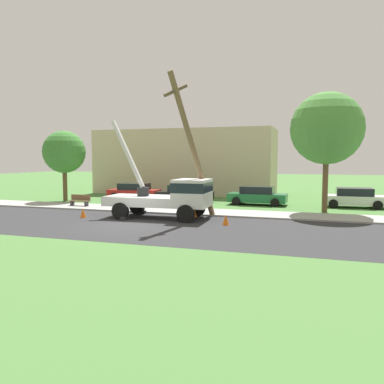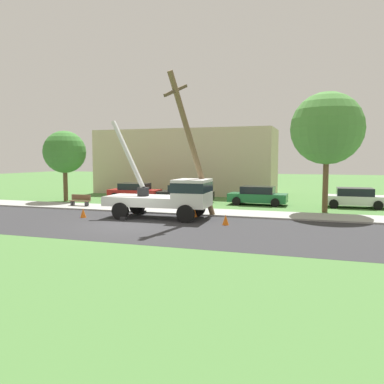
{
  "view_description": "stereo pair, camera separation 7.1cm",
  "coord_description": "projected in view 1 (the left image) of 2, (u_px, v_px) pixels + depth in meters",
  "views": [
    {
      "loc": [
        9.7,
        -18.63,
        3.57
      ],
      "look_at": [
        2.56,
        3.33,
        1.56
      ],
      "focal_mm": 36.45,
      "sensor_mm": 36.0,
      "label": 1
    },
    {
      "loc": [
        9.77,
        -18.61,
        3.57
      ],
      "look_at": [
        2.56,
        3.33,
        1.56
      ],
      "focal_mm": 36.45,
      "sensor_mm": 36.0,
      "label": 2
    }
  ],
  "objects": [
    {
      "name": "road_asphalt",
      "position": [
        128.0,
        225.0,
        20.95
      ],
      "size": [
        80.0,
        8.57,
        0.01
      ],
      "primitive_type": "cube",
      "color": "#2B2B2D",
      "rests_on": "ground"
    },
    {
      "name": "traffic_cone_curbside",
      "position": [
        194.0,
        212.0,
        23.67
      ],
      "size": [
        0.36,
        0.36,
        0.56
      ],
      "primitive_type": "cone",
      "color": "orange",
      "rests_on": "ground"
    },
    {
      "name": "traffic_cone_ahead",
      "position": [
        226.0,
        220.0,
        20.81
      ],
      "size": [
        0.36,
        0.36,
        0.56
      ],
      "primitive_type": "cone",
      "color": "orange",
      "rests_on": "ground"
    },
    {
      "name": "parked_sedan_black",
      "position": [
        185.0,
        194.0,
        31.49
      ],
      "size": [
        4.41,
        2.04,
        1.42
      ],
      "color": "black",
      "rests_on": "ground"
    },
    {
      "name": "roadside_tree_far",
      "position": [
        64.0,
        152.0,
        32.22
      ],
      "size": [
        3.49,
        3.49,
        5.83
      ],
      "color": "brown",
      "rests_on": "ground"
    },
    {
      "name": "parked_sedan_red",
      "position": [
        134.0,
        191.0,
        33.59
      ],
      "size": [
        4.48,
        2.16,
        1.42
      ],
      "color": "#B21E1E",
      "rests_on": "ground"
    },
    {
      "name": "parked_sedan_white",
      "position": [
        354.0,
        198.0,
        28.2
      ],
      "size": [
        4.43,
        2.07,
        1.42
      ],
      "color": "silver",
      "rests_on": "ground"
    },
    {
      "name": "traffic_cone_behind",
      "position": [
        83.0,
        213.0,
        23.41
      ],
      "size": [
        0.36,
        0.36,
        0.56
      ],
      "primitive_type": "cone",
      "color": "orange",
      "rests_on": "ground"
    },
    {
      "name": "lowrise_building_backdrop",
      "position": [
        185.0,
        162.0,
        39.78
      ],
      "size": [
        18.0,
        6.0,
        6.4
      ],
      "primitive_type": "cube",
      "color": "#C6B293",
      "rests_on": "ground"
    },
    {
      "name": "parked_sedan_green",
      "position": [
        257.0,
        196.0,
        29.86
      ],
      "size": [
        4.44,
        2.09,
        1.42
      ],
      "color": "#1E6638",
      "rests_on": "ground"
    },
    {
      "name": "ground_plane",
      "position": [
        195.0,
        201.0,
        32.32
      ],
      "size": [
        120.0,
        120.0,
        0.0
      ],
      "primitive_type": "plane",
      "color": "#477538"
    },
    {
      "name": "roadside_tree_near",
      "position": [
        327.0,
        129.0,
        25.31
      ],
      "size": [
        4.7,
        4.7,
        7.86
      ],
      "color": "brown",
      "rests_on": "ground"
    },
    {
      "name": "leaning_utility_pole",
      "position": [
        192.0,
        146.0,
        22.41
      ],
      "size": [
        1.98,
        3.91,
        8.36
      ],
      "color": "brown",
      "rests_on": "ground"
    },
    {
      "name": "utility_truck",
      "position": [
        171.0,
        195.0,
        22.97
      ],
      "size": [
        6.85,
        3.21,
        5.98
      ],
      "color": "silver",
      "rests_on": "ground"
    },
    {
      "name": "sidewalk_strip",
      "position": [
        167.0,
        210.0,
        26.39
      ],
      "size": [
        80.0,
        2.91,
        0.1
      ],
      "primitive_type": "cube",
      "color": "#9E9E99",
      "rests_on": "ground"
    },
    {
      "name": "park_bench",
      "position": [
        80.0,
        201.0,
        28.54
      ],
      "size": [
        1.6,
        0.45,
        0.9
      ],
      "color": "brown",
      "rests_on": "ground"
    }
  ]
}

